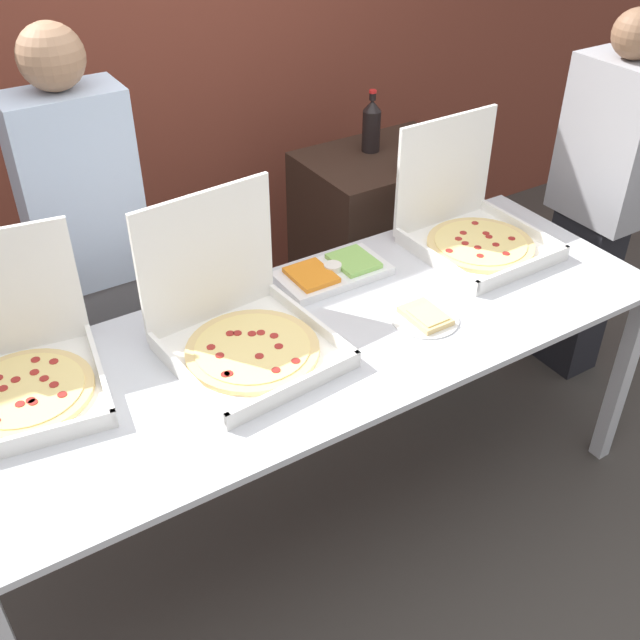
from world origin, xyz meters
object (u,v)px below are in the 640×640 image
(pizza_box_far_right, at_px, (471,226))
(soda_can_silver, at_px, (409,158))
(pizza_box_near_left, at_px, (241,327))
(person_guest_plaid, at_px, (597,201))
(soda_bottle, at_px, (371,125))
(person_guest_cap, at_px, (92,257))
(veggie_tray, at_px, (333,272))
(paper_plate_front_center, at_px, (425,317))
(pizza_box_far_left, at_px, (20,367))

(pizza_box_far_right, bearing_deg, soda_can_silver, 83.27)
(pizza_box_near_left, distance_m, person_guest_plaid, 1.81)
(person_guest_plaid, bearing_deg, soda_bottle, 41.89)
(soda_can_silver, relative_size, person_guest_plaid, 0.07)
(pizza_box_near_left, height_order, soda_can_silver, pizza_box_near_left)
(soda_can_silver, relative_size, person_guest_cap, 0.07)
(veggie_tray, relative_size, soda_bottle, 1.48)
(paper_plate_front_center, xyz_separation_m, person_guest_cap, (-0.86, 0.91, 0.05))
(person_guest_cap, bearing_deg, soda_bottle, -173.91)
(person_guest_plaid, bearing_deg, pizza_box_far_left, 88.29)
(pizza_box_far_right, height_order, pizza_box_far_left, pizza_box_far_right)
(pizza_box_near_left, height_order, paper_plate_front_center, pizza_box_near_left)
(veggie_tray, xyz_separation_m, person_guest_plaid, (1.32, -0.11, -0.02))
(veggie_tray, bearing_deg, pizza_box_far_left, -178.33)
(pizza_box_near_left, relative_size, person_guest_cap, 0.31)
(paper_plate_front_center, height_order, veggie_tray, veggie_tray)
(paper_plate_front_center, height_order, soda_bottle, soda_bottle)
(pizza_box_near_left, relative_size, paper_plate_front_center, 2.32)
(pizza_box_far_right, distance_m, soda_can_silver, 0.49)
(pizza_box_far_right, xyz_separation_m, soda_can_silver, (0.05, 0.47, 0.10))
(veggie_tray, height_order, soda_can_silver, soda_can_silver)
(soda_can_silver, height_order, person_guest_cap, person_guest_cap)
(pizza_box_far_right, xyz_separation_m, pizza_box_far_left, (-1.73, 0.05, -0.00))
(pizza_box_far_left, relative_size, paper_plate_front_center, 2.28)
(pizza_box_far_left, bearing_deg, person_guest_plaid, 7.09)
(pizza_box_far_left, height_order, paper_plate_front_center, pizza_box_far_left)
(pizza_box_near_left, xyz_separation_m, soda_can_silver, (1.13, 0.60, 0.10))
(pizza_box_near_left, distance_m, veggie_tray, 0.53)
(pizza_box_far_right, bearing_deg, paper_plate_front_center, -147.24)
(soda_bottle, bearing_deg, pizza_box_near_left, -142.16)
(pizza_box_far_left, height_order, person_guest_cap, person_guest_cap)
(soda_can_silver, bearing_deg, person_guest_cap, 174.86)
(pizza_box_near_left, bearing_deg, paper_plate_front_center, -22.55)
(paper_plate_front_center, relative_size, soda_can_silver, 1.89)
(pizza_box_far_left, distance_m, paper_plate_front_center, 1.31)
(pizza_box_near_left, bearing_deg, person_guest_cap, 104.66)
(pizza_box_far_right, relative_size, soda_can_silver, 4.01)
(soda_can_silver, bearing_deg, soda_bottle, 92.41)
(paper_plate_front_center, xyz_separation_m, soda_bottle, (0.51, 1.06, 0.23))
(soda_can_silver, xyz_separation_m, person_guest_cap, (-1.38, 0.12, -0.12))
(pizza_box_near_left, xyz_separation_m, veggie_tray, (0.48, 0.21, -0.06))
(pizza_box_near_left, xyz_separation_m, person_guest_plaid, (1.80, 0.10, -0.08))
(person_guest_cap, bearing_deg, pizza_box_far_left, 53.99)
(veggie_tray, distance_m, soda_can_silver, 0.77)
(pizza_box_far_right, distance_m, person_guest_cap, 1.46)
(pizza_box_near_left, bearing_deg, pizza_box_far_left, 160.11)
(pizza_box_far_right, relative_size, pizza_box_near_left, 0.92)
(paper_plate_front_center, bearing_deg, person_guest_plaid, 13.82)
(paper_plate_front_center, xyz_separation_m, veggie_tray, (-0.12, 0.40, 0.01))
(pizza_box_near_left, height_order, veggie_tray, pizza_box_near_left)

